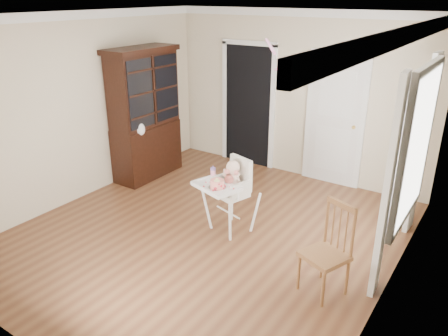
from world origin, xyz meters
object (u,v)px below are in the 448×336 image
Objects in this scene: high_chair at (231,187)px; sippy_cup at (213,172)px; dining_chair at (327,253)px; cake at (217,184)px; china_cabinet at (145,114)px.

high_chair reaches higher than sippy_cup.
cake is at bearing -167.72° from dining_chair.
high_chair is 0.29m from cake.
cake is 0.22× the size of dining_chair.
sippy_cup is 2.11m from china_cabinet.
sippy_cup reaches higher than cake.
dining_chair is at bearing -9.48° from cake.
china_cabinet is at bearing -177.51° from dining_chair.
sippy_cup is 0.17× the size of dining_chair.
china_cabinet reaches higher than dining_chair.
china_cabinet reaches higher than cake.
cake is 1.31× the size of sippy_cup.
cake is 0.10× the size of china_cabinet.
high_chair is at bearing 3.99° from sippy_cup.
high_chair reaches higher than cake.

